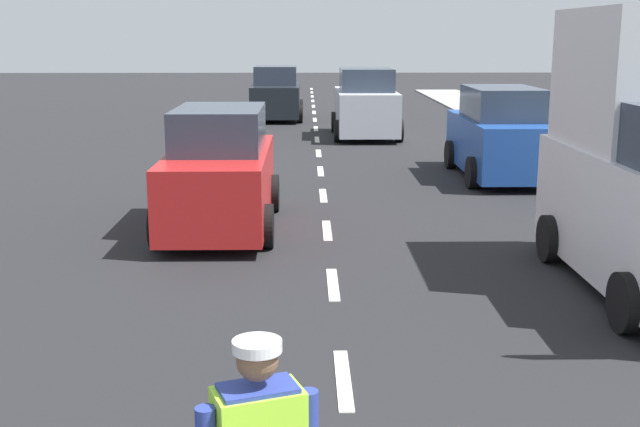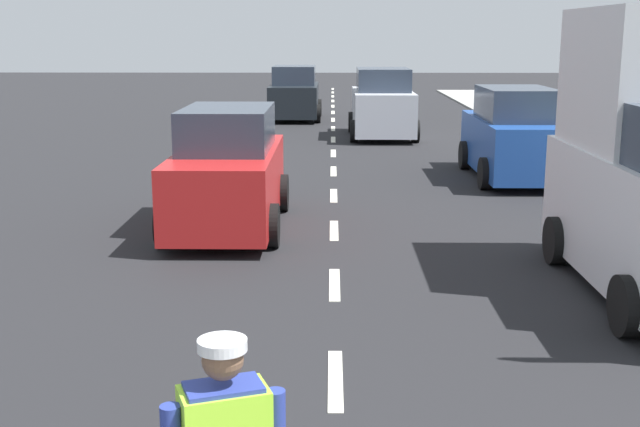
% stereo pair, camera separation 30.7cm
% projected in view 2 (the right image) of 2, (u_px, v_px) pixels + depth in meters
% --- Properties ---
extents(ground_plane, '(96.00, 96.00, 0.00)m').
position_uv_depth(ground_plane, '(333.00, 152.00, 22.65)').
color(ground_plane, black).
extents(lane_center_line, '(0.14, 46.40, 0.01)m').
position_uv_depth(lane_center_line, '(333.00, 134.00, 26.75)').
color(lane_center_line, silver).
rests_on(lane_center_line, ground).
extents(car_oncoming_third, '(2.05, 4.04, 2.03)m').
position_uv_depth(car_oncoming_third, '(294.00, 95.00, 31.17)').
color(car_oncoming_third, black).
rests_on(car_oncoming_third, ground).
extents(car_parked_far, '(1.93, 4.32, 2.06)m').
position_uv_depth(car_parked_far, '(514.00, 137.00, 18.26)').
color(car_parked_far, '#1E4799').
rests_on(car_parked_far, ground).
extents(car_outgoing_far, '(2.09, 4.21, 2.17)m').
position_uv_depth(car_outgoing_far, '(382.00, 105.00, 25.72)').
color(car_outgoing_far, silver).
rests_on(car_outgoing_far, ground).
extents(car_oncoming_lead, '(1.87, 4.27, 2.02)m').
position_uv_depth(car_oncoming_lead, '(228.00, 172.00, 13.65)').
color(car_oncoming_lead, red).
rests_on(car_oncoming_lead, ground).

